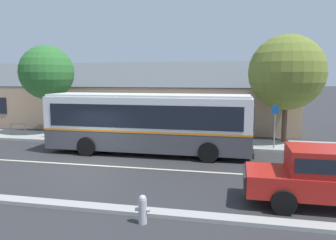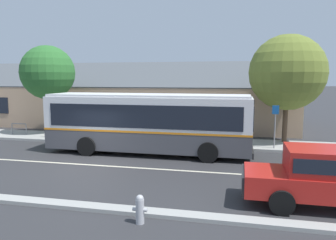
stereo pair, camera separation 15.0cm
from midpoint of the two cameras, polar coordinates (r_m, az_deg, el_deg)
The scene contains 14 objects.
ground_plane at distance 15.98m, azimuth -14.61°, elevation -7.55°, with size 300.00×300.00×0.00m, color #2D2D30.
sidewalk_far at distance 21.36m, azimuth -7.41°, elevation -3.40°, with size 60.00×3.00×0.15m, color #9E9E99.
curb_near at distance 12.11m, azimuth -24.94°, elevation -12.61°, with size 60.00×0.50×0.12m, color #9E9E99.
lane_divider_stripe at distance 15.98m, azimuth -14.61°, elevation -7.54°, with size 60.00×0.16×0.01m, color beige.
community_building at distance 29.48m, azimuth -6.49°, elevation 2.94°, with size 27.65×9.94×6.41m.
transit_bus at distance 17.49m, azimuth -3.70°, elevation -0.33°, with size 10.91×2.82×3.18m.
pickup_truck_red at distance 11.60m, azimuth 26.73°, elevation -8.83°, with size 5.83×2.17×1.88m.
bench_by_building at distance 22.80m, azimuth -18.94°, elevation -1.80°, with size 1.63×0.51×0.94m.
bench_down_street at distance 21.08m, azimuth -8.72°, elevation -2.18°, with size 1.85×0.51×0.94m.
street_tree_primary at distance 21.04m, azimuth 19.77°, elevation 7.77°, with size 4.53×4.53×6.62m.
street_tree_secondary at distance 24.22m, azimuth -20.62°, elevation 7.51°, with size 3.71×3.71×6.26m.
fire_hydrant at distance 9.49m, azimuth -4.91°, elevation -15.16°, with size 0.42×0.24×0.83m.
bus_stop_sign at distance 19.03m, azimuth 17.89°, elevation -0.25°, with size 0.36×0.07×2.40m.
bike_rack at distance 24.73m, azimuth -24.84°, elevation -1.12°, with size 1.16×0.06×0.78m.
Camera 1 is at (6.94, -13.79, 4.07)m, focal length 35.00 mm.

